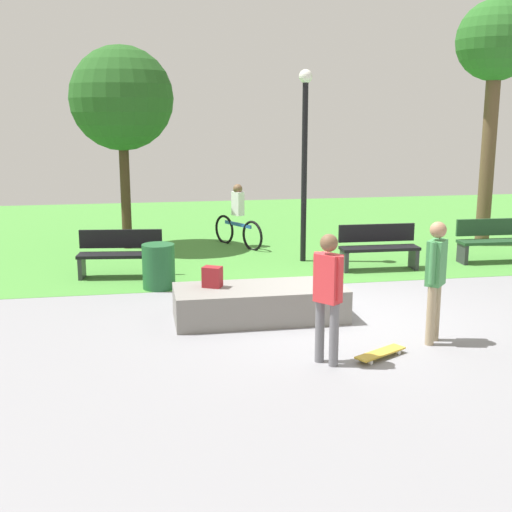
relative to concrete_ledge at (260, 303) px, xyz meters
The scene contains 15 objects.
ground_plane 1.20m from the concrete_ledge, ahead, with size 28.00×28.00×0.00m, color gray.
grass_lawn 7.97m from the concrete_ledge, 81.55° to the left, with size 26.60×12.04×0.01m, color #478C38.
concrete_ledge is the anchor object (origin of this frame).
backpack_on_ledge 0.84m from the concrete_ledge, 169.85° to the left, with size 0.28×0.20×0.32m, color maroon.
skater_performing_trick 2.16m from the concrete_ledge, 75.74° to the right, with size 0.36×0.37×1.69m.
skater_watching 2.72m from the concrete_ledge, 33.84° to the right, with size 0.36×0.37×1.71m.
skateboard_by_ledge 2.29m from the concrete_ledge, 56.48° to the right, with size 0.79×0.57×0.08m.
park_bench_center_lawn 6.45m from the concrete_ledge, 28.59° to the left, with size 1.61×0.51×0.91m.
park_bench_far_left 3.81m from the concrete_ledge, 124.93° to the left, with size 1.65×0.66×0.91m.
park_bench_far_right 4.14m from the concrete_ledge, 43.79° to the left, with size 1.61×0.51×0.91m.
tree_tall_oak 7.07m from the concrete_ledge, 109.26° to the left, with size 2.34×2.34×4.62m.
tree_leaning_ash 9.07m from the concrete_ledge, 37.29° to the left, with size 1.82×1.82×5.66m.
lamp_post 4.74m from the concrete_ledge, 66.78° to the left, with size 0.28×0.28×4.00m.
trash_bin 2.60m from the concrete_ledge, 124.60° to the left, with size 0.59×0.59×0.82m, color #1E592D.
cyclist_on_bicycle 5.72m from the concrete_ledge, 84.81° to the left, with size 0.93×1.62×1.52m.
Camera 1 is at (-2.96, -9.58, 3.16)m, focal length 46.44 mm.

